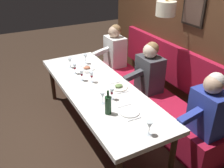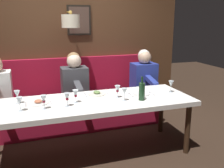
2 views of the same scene
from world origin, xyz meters
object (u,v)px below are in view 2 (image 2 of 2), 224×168
(wine_glass_1, at_px, (17,94))
(wine_glass_4, at_px, (76,94))
(wine_glass_5, at_px, (124,92))
(wine_glass_0, at_px, (67,97))
(wine_glass_3, at_px, (20,101))
(diner_near, at_px, (75,80))
(diner_nearest, at_px, (144,75))
(wine_glass_7, at_px, (171,84))
(wine_glass_6, at_px, (118,89))
(dining_table, at_px, (90,105))
(wine_bottle, at_px, (142,91))
(wine_glass_2, at_px, (44,99))

(wine_glass_1, relative_size, wine_glass_4, 1.00)
(wine_glass_1, bearing_deg, wine_glass_5, -103.19)
(wine_glass_0, bearing_deg, wine_glass_3, 89.53)
(wine_glass_0, xyz_separation_m, wine_glass_5, (-0.01, -0.71, 0.00))
(diner_near, bearing_deg, wine_glass_4, 170.71)
(diner_near, distance_m, wine_glass_3, 1.27)
(diner_nearest, xyz_separation_m, wine_glass_4, (-0.90, 1.33, 0.04))
(wine_glass_4, relative_size, wine_glass_7, 1.00)
(wine_glass_1, bearing_deg, wine_glass_3, -173.09)
(diner_nearest, distance_m, wine_glass_1, 2.13)
(diner_nearest, height_order, wine_glass_4, diner_nearest)
(wine_glass_6, bearing_deg, dining_table, 92.22)
(diner_nearest, bearing_deg, wine_glass_1, 109.79)
(dining_table, distance_m, diner_nearest, 1.45)
(dining_table, xyz_separation_m, wine_glass_7, (0.02, -1.16, 0.18))
(wine_bottle, bearing_deg, wine_glass_7, -69.85)
(wine_glass_3, distance_m, wine_glass_4, 0.64)
(dining_table, distance_m, wine_glass_1, 0.89)
(wine_glass_0, xyz_separation_m, wine_glass_6, (0.14, -0.67, 0.00))
(wine_glass_7, bearing_deg, wine_glass_3, 94.20)
(wine_glass_2, relative_size, wine_glass_6, 1.00)
(wine_glass_3, bearing_deg, diner_nearest, -63.00)
(wine_glass_6, relative_size, wine_bottle, 0.55)
(wine_glass_6, bearing_deg, wine_glass_0, 101.74)
(wine_glass_6, xyz_separation_m, wine_glass_7, (0.01, -0.79, 0.00))
(wine_glass_2, distance_m, wine_glass_6, 0.94)
(diner_nearest, distance_m, wine_glass_4, 1.61)
(wine_glass_2, height_order, wine_glass_7, same)
(wine_glass_1, xyz_separation_m, wine_glass_3, (-0.28, -0.03, 0.00))
(wine_glass_1, height_order, wine_glass_2, same)
(diner_near, height_order, wine_glass_1, diner_near)
(wine_glass_6, bearing_deg, wine_bottle, -125.75)
(diner_near, bearing_deg, diner_nearest, -90.00)
(diner_near, distance_m, wine_glass_0, 1.04)
(wine_glass_0, relative_size, wine_glass_1, 1.00)
(diner_near, height_order, wine_glass_2, diner_near)
(dining_table, xyz_separation_m, wine_glass_4, (-0.02, 0.18, 0.18))
(diner_near, relative_size, wine_glass_2, 4.82)
(wine_glass_4, bearing_deg, wine_glass_3, 98.95)
(wine_glass_1, height_order, wine_glass_7, same)
(diner_nearest, relative_size, wine_glass_0, 4.82)
(diner_nearest, relative_size, wine_glass_7, 4.82)
(wine_glass_0, xyz_separation_m, wine_glass_4, (0.10, -0.12, 0.00))
(wine_glass_4, bearing_deg, wine_glass_0, 131.39)
(wine_glass_1, distance_m, wine_glass_2, 0.41)
(dining_table, xyz_separation_m, wine_glass_3, (-0.12, 0.82, 0.18))
(diner_nearest, bearing_deg, wine_glass_7, -179.44)
(wine_glass_2, distance_m, wine_glass_7, 1.73)
(wine_glass_5, bearing_deg, wine_glass_7, -78.16)
(dining_table, relative_size, wine_glass_6, 15.96)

